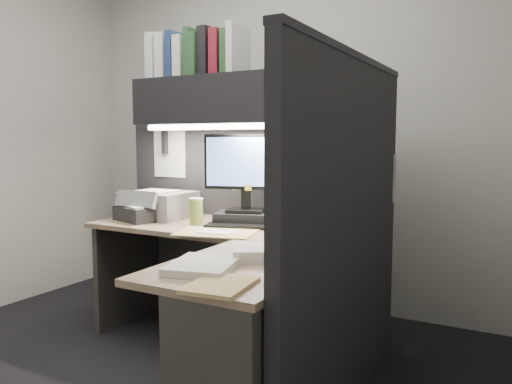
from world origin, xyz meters
TOP-DOWN VIEW (x-y plane):
  - floor at (0.00, 0.00)m, footprint 3.50×3.50m
  - wall_back at (0.00, 1.50)m, footprint 3.50×0.04m
  - partition_back at (0.03, 0.93)m, footprint 1.90×0.06m
  - partition_right at (0.98, 0.18)m, footprint 0.06×1.50m
  - desk at (0.43, -0.00)m, footprint 1.70×1.53m
  - overhead_shelf at (0.12, 0.75)m, footprint 1.55×0.34m
  - task_light_tube at (0.12, 0.61)m, footprint 1.32×0.04m
  - monitor at (0.16, 0.68)m, footprint 0.50×0.32m
  - keyboard at (0.20, 0.54)m, footprint 0.43×0.26m
  - mousepad at (0.66, 0.42)m, footprint 0.27×0.25m
  - mouse at (0.67, 0.42)m, footprint 0.08×0.10m
  - telephone at (0.58, 0.69)m, footprint 0.28×0.28m
  - coffee_cup at (-0.10, 0.52)m, footprint 0.11×0.11m
  - printer at (-0.49, 0.63)m, footprint 0.44×0.38m
  - notebook_stack at (-0.50, 0.47)m, footprint 0.37×0.33m
  - open_folder at (0.18, 0.32)m, footprint 0.48×0.37m
  - paper_stack_a at (0.68, -0.06)m, footprint 0.35×0.34m
  - paper_stack_b at (0.56, -0.35)m, footprint 0.32×0.36m
  - manila_stack at (0.75, -0.53)m, footprint 0.23×0.28m
  - binder_row at (-0.24, 0.75)m, footprint 0.69×0.26m
  - pinned_papers at (0.42, 0.56)m, footprint 1.76×1.31m

SIDE VIEW (x-z plane):
  - floor at x=0.00m, z-range 0.00..0.00m
  - desk at x=0.43m, z-range 0.08..0.81m
  - mousepad at x=0.66m, z-range 0.73..0.73m
  - open_folder at x=0.18m, z-range 0.73..0.74m
  - manila_stack at x=0.75m, z-range 0.73..0.74m
  - keyboard at x=0.20m, z-range 0.73..0.75m
  - paper_stack_b at x=0.56m, z-range 0.73..0.76m
  - mouse at x=0.67m, z-range 0.73..0.77m
  - paper_stack_a at x=0.68m, z-range 0.73..0.78m
  - telephone at x=0.58m, z-range 0.73..0.81m
  - notebook_stack at x=-0.50m, z-range 0.73..0.82m
  - partition_back at x=0.03m, z-range 0.00..1.60m
  - partition_right at x=0.98m, z-range 0.00..1.60m
  - coffee_cup at x=-0.10m, z-range 0.73..0.88m
  - printer at x=-0.49m, z-range 0.73..0.90m
  - monitor at x=0.16m, z-range 0.67..1.23m
  - pinned_papers at x=0.42m, z-range 0.80..1.31m
  - task_light_tube at x=0.12m, z-range 1.31..1.35m
  - wall_back at x=0.00m, z-range 0.00..2.70m
  - overhead_shelf at x=0.12m, z-range 1.35..1.65m
  - binder_row at x=-0.24m, z-range 1.64..1.95m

